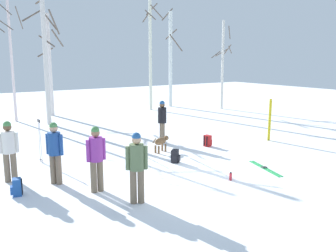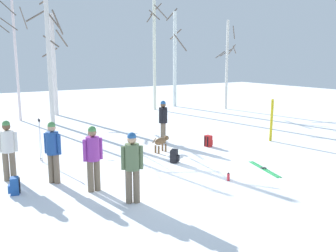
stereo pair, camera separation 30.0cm
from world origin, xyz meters
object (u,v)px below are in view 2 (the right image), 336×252
Objects in this scene: backpack_0 at (175,156)px; birch_tree_0 at (15,50)px; water_bottle_0 at (228,177)px; person_1 at (53,148)px; birch_tree_5 at (227,64)px; birch_tree_3 at (155,53)px; person_4 at (132,163)px; ski_pair_lying_0 at (264,169)px; person_2 at (163,119)px; birch_tree_4 at (175,58)px; backpack_2 at (208,141)px; backpack_1 at (14,186)px; water_bottle_1 at (97,148)px; ski_poles_0 at (40,139)px; person_0 at (8,147)px; dog at (161,142)px; birch_tree_1 at (49,55)px; ski_pair_planted_0 at (272,120)px; birch_tree_2 at (54,63)px; person_3 at (93,154)px.

backpack_0 is 12.14m from birch_tree_0.
backpack_0 is at bearing 97.35° from water_bottle_0.
birch_tree_5 is (13.79, 8.80, 2.02)m from person_1.
birch_tree_3 reaches higher than person_1.
birch_tree_0 is at bearing 90.13° from person_4.
backpack_0 is at bearing 133.04° from ski_pair_lying_0.
person_4 is at bearing -127.93° from person_2.
backpack_2 is at bearing -116.84° from birch_tree_4.
backpack_1 reaches higher than water_bottle_1.
birch_tree_0 is 8.42m from birch_tree_3.
ski_pair_lying_0 is 3.87× the size of backpack_2.
birch_tree_0 is at bearing 83.75° from ski_poles_0.
person_0 is 5.29m from dog.
birch_tree_1 is at bearing 75.35° from person_1.
ski_pair_lying_0 is (-3.15, -2.64, -0.86)m from ski_pair_planted_0.
birch_tree_1 is 0.96× the size of birch_tree_3.
ski_pair_lying_0 is 7.03× the size of water_bottle_1.
birch_tree_2 is (1.02, 2.92, -0.42)m from birch_tree_1.
backpack_1 is 7.43m from backpack_2.
backpack_2 is at bearing -108.70° from birch_tree_3.
ski_poles_0 is at bearing 165.52° from dog.
ski_poles_0 is at bearing 101.82° from person_4.
person_2 is 0.30× the size of birch_tree_5.
birch_tree_1 is at bearing 69.87° from backpack_1.
backpack_2 is (7.30, 1.38, 0.00)m from backpack_1.
backpack_0 reaches higher than water_bottle_1.
birch_tree_1 reaches higher than ski_pair_lying_0.
birch_tree_0 is at bearing -177.04° from birch_tree_4.
backpack_0 is at bearing 2.59° from backpack_1.
backpack_2 is 1.89× the size of water_bottle_0.
birch_tree_1 reaches higher than backpack_1.
birch_tree_4 is (9.19, 2.49, -0.15)m from birch_tree_1.
person_0 is at bearing 168.77° from backpack_0.
ski_poles_0 is 4.46m from backpack_0.
dog is at bearing 172.61° from backpack_2.
person_2 reaches higher than dog.
person_3 is 3.45m from backpack_0.
birch_tree_3 reaches higher than birch_tree_4.
ski_poles_0 is 5.95× the size of water_bottle_1.
birch_tree_2 reaches higher than backpack_0.
birch_tree_4 is at bearing 39.39° from ski_poles_0.
ski_pair_planted_0 is at bearing -18.87° from water_bottle_1.
dog is 3.87m from ski_pair_lying_0.
birch_tree_4 is at bearing 40.71° from person_0.
birch_tree_4 is at bearing 53.63° from person_4.
birch_tree_0 is (-3.02, 13.59, 3.69)m from water_bottle_0.
water_bottle_1 is at bearing 119.30° from backpack_0.
person_4 is at bearing -67.93° from person_3.
ski_poles_0 is 0.21× the size of birch_tree_4.
person_3 is at bearing -168.91° from ski_pair_planted_0.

